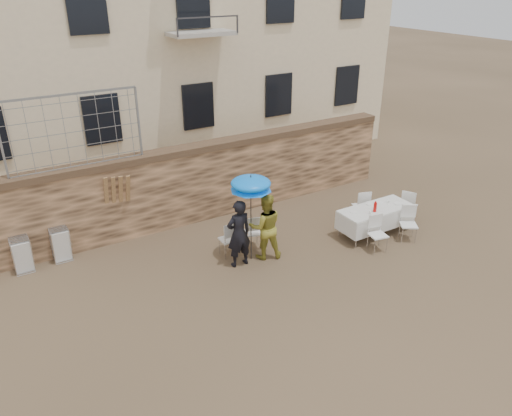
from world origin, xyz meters
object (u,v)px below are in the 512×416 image
table_chair_back (361,205)px  table_chair_side (409,205)px  table_chair_front_left (378,234)px  chair_stack_right (59,241)px  woman_dress (265,227)px  man_suit (239,234)px  couple_chair_right (252,231)px  table_chair_front_right (409,224)px  couple_chair_left (228,238)px  soda_bottle (375,207)px  chair_stack_left (21,251)px  umbrella (251,186)px  banquet_table (376,209)px

table_chair_back → table_chair_side: same height
table_chair_front_left → table_chair_back: same height
table_chair_back → chair_stack_right: size_ratio=1.04×
table_chair_back → woman_dress: bearing=22.9°
man_suit → couple_chair_right: man_suit is taller
table_chair_front_right → chair_stack_right: table_chair_front_right is taller
couple_chair_left → table_chair_back: size_ratio=1.00×
soda_bottle → table_chair_front_left: 0.84m
soda_bottle → chair_stack_left: size_ratio=0.28×
couple_chair_right → chair_stack_left: couple_chair_right is taller
couple_chair_right → table_chair_back: size_ratio=1.00×
woman_dress → table_chair_side: bearing=-165.0°
table_chair_side → chair_stack_right: table_chair_side is taller
table_chair_side → couple_chair_right: bearing=50.5°
man_suit → table_chair_back: 4.23m
umbrella → table_chair_front_left: size_ratio=2.20×
man_suit → umbrella: umbrella is taller
couple_chair_left → table_chair_front_left: bearing=154.2°
table_chair_side → chair_stack_left: table_chair_side is taller
chair_stack_left → chair_stack_right: (0.90, 0.00, 0.00)m
table_chair_front_right → table_chair_side: 1.24m
table_chair_front_left → chair_stack_left: table_chair_front_left is taller
banquet_table → soda_bottle: (-0.20, -0.15, 0.17)m
table_chair_front_right → soda_bottle: bearing=172.7°
banquet_table → woman_dress: bearing=171.5°
chair_stack_right → table_chair_front_left: bearing=-28.4°
table_chair_back → chair_stack_left: 9.08m
couple_chair_right → banquet_table: 3.46m
banquet_table → chair_stack_left: 9.13m
table_chair_side → couple_chair_left: bearing=51.9°
man_suit → woman_dress: size_ratio=1.01×
soda_bottle → chair_stack_left: bearing=158.9°
woman_dress → chair_stack_left: size_ratio=1.87×
woman_dress → chair_stack_left: (-5.35, 2.61, -0.40)m
table_chair_front_left → chair_stack_left: size_ratio=1.04×
umbrella → couple_chair_left: size_ratio=2.20×
couple_chair_right → table_chair_front_left: 3.23m
couple_chair_right → soda_bottle: soda_bottle is taller
chair_stack_left → chair_stack_right: same height
man_suit → chair_stack_left: 5.30m
couple_chair_right → table_chair_back: same height
woman_dress → chair_stack_right: bearing=-10.6°
woman_dress → chair_stack_left: woman_dress is taller
couple_chair_left → chair_stack_right: 4.23m
man_suit → woman_dress: (0.75, 0.00, -0.01)m
couple_chair_left → man_suit: bearing=91.9°
couple_chair_right → chair_stack_right: (-4.40, 2.06, -0.02)m
table_chair_front_right → couple_chair_left: bearing=-168.3°
banquet_table → table_chair_front_left: bearing=-128.7°
couple_chair_left → chair_stack_left: size_ratio=1.04×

